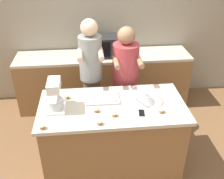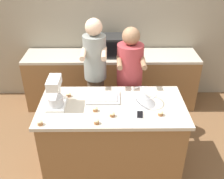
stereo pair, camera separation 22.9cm
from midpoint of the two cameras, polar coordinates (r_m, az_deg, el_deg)
ground_plane at (r=3.57m, az=1.91°, el=-15.63°), size 16.00×16.00×0.00m
back_wall at (r=4.44m, az=1.30°, el=14.53°), size 10.00×0.06×2.70m
island_counter at (r=3.26m, az=2.05°, el=-10.06°), size 1.67×0.84×0.91m
back_counter at (r=4.45m, az=1.30°, el=2.13°), size 2.80×0.60×0.91m
person_left at (r=3.53m, az=-1.77°, el=2.68°), size 0.32×0.49×1.72m
person_right at (r=3.59m, az=5.61°, el=1.58°), size 0.36×0.51×1.61m
stand_mixer at (r=2.93m, az=-10.01°, el=-1.02°), size 0.20×0.30×0.35m
mixing_bowl at (r=3.01m, az=9.07°, el=-1.79°), size 0.29×0.29×0.14m
baking_tray at (r=3.08m, az=0.17°, el=-1.77°), size 0.39×0.28×0.04m
microwave_oven at (r=4.19m, az=0.91°, el=9.50°), size 0.52×0.37×0.31m
cell_phone at (r=2.84m, az=8.41°, el=-5.54°), size 0.09×0.15×0.01m
cupcake_0 at (r=2.74m, az=-13.12°, el=-7.11°), size 0.06×0.06×0.05m
cupcake_1 at (r=2.69m, az=-0.97°, el=-7.06°), size 0.06×0.06×0.05m
cupcake_2 at (r=2.87m, az=-1.41°, el=-4.33°), size 0.06×0.06×0.05m
cupcake_3 at (r=2.79m, az=2.42°, el=-5.45°), size 0.06×0.06×0.05m
cupcake_4 at (r=3.14m, az=-7.42°, el=-1.14°), size 0.06×0.06×0.05m
cupcake_5 at (r=2.87m, az=12.79°, el=-5.10°), size 0.06×0.06×0.05m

